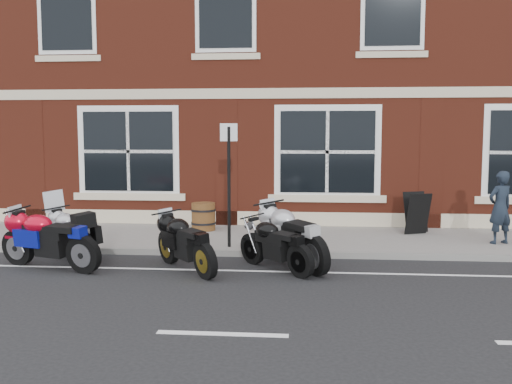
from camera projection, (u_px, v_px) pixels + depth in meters
The scene contains 13 objects.
ground at pixel (248, 274), 9.84m from camera, with size 80.00×80.00×0.00m, color black.
sidewalk at pixel (261, 239), 12.81m from camera, with size 30.00×3.00×0.12m, color slate.
kerb at pixel (255, 253), 11.24m from camera, with size 30.00×0.16×0.12m, color slate.
pub_building at pixel (279, 30), 19.64m from camera, with size 24.00×12.00×12.00m, color maroon.
moto_touring_silver at pixel (72, 231), 11.07m from camera, with size 1.46×1.47×1.29m.
moto_sport_red at pixel (49, 238), 10.16m from camera, with size 2.12×0.84×0.99m.
moto_sport_black at pixel (186, 241), 10.06m from camera, with size 1.38×1.67×0.92m.
moto_sport_silver at pixel (292, 234), 10.40m from camera, with size 1.37×2.00×1.03m.
moto_naked_black at pixel (275, 243), 10.06m from camera, with size 1.38×1.47×0.86m.
pedestrian_left at pixel (500, 207), 11.86m from camera, with size 0.56×0.37×1.53m, color black.
a_board_sign at pixel (417, 213), 13.11m from camera, with size 0.57×0.38×0.96m, color black, non-canonical shape.
barrel_planter at pixel (203, 216), 13.59m from camera, with size 0.59×0.59×0.66m.
parking_sign at pixel (229, 176), 11.46m from camera, with size 0.34×0.15×2.50m.
Camera 1 is at (0.99, -9.60, 2.40)m, focal length 40.00 mm.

